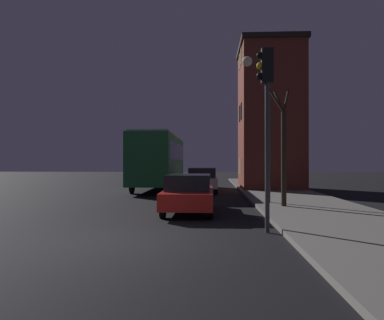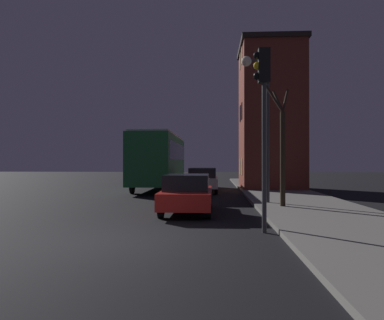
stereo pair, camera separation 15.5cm
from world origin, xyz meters
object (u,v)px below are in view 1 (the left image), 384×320
Objects in this scene: car_mid_lane at (202,179)px; bus at (159,157)px; bare_tree at (283,147)px; car_near_lane at (189,193)px; streetlamp at (260,101)px; traffic_light at (266,101)px.

bus is at bearing 144.86° from car_mid_lane.
bare_tree is at bearing -67.76° from car_mid_lane.
bus reaches higher than car_near_lane.
car_near_lane is 9.34m from car_mid_lane.
car_mid_lane is (-2.60, 6.90, -3.66)m from streetlamp.
bus is at bearing 121.72° from streetlamp.
car_mid_lane is (-1.97, 13.03, -2.64)m from traffic_light.
traffic_light is at bearing -105.55° from bare_tree.
traffic_light is at bearing -58.68° from car_near_lane.
bare_tree is (1.36, 4.89, -0.99)m from traffic_light.
streetlamp is at bearing 40.22° from car_near_lane.
bus is (-5.55, 8.97, -2.29)m from streetlamp.
bare_tree is 0.47× the size of bus.
traffic_light is 13.44m from car_mid_lane.
bare_tree is 11.99m from bus.
streetlamp reaches higher than bus.
car_near_lane is at bearing -76.85° from bus.
streetlamp is at bearing 84.08° from traffic_light.
car_near_lane is at bearing 121.32° from traffic_light.
traffic_light reaches higher than bus.
streetlamp is 6.24m from traffic_light.
car_near_lane is at bearing -139.78° from streetlamp.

